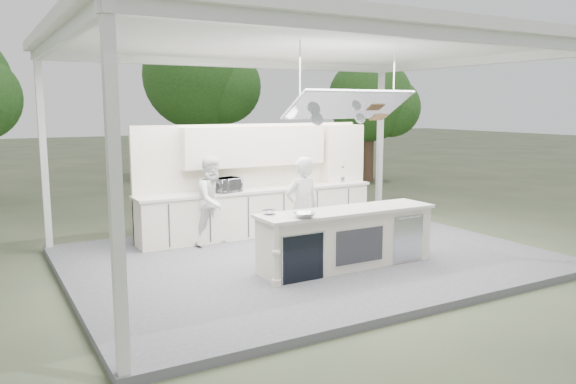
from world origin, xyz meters
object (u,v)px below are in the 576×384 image
back_counter (259,211)px  sous_chef (214,201)px  demo_island (346,238)px  head_chef (302,209)px

back_counter → sous_chef: bearing=-162.8°
demo_island → back_counter: size_ratio=0.61×
head_chef → sous_chef: bearing=-64.3°
back_counter → sous_chef: 1.24m
sous_chef → demo_island: bearing=-80.6°
demo_island → head_chef: (-0.42, 0.70, 0.41)m
sous_chef → back_counter: bearing=-1.5°
back_counter → demo_island: bearing=-86.4°
back_counter → sous_chef: (-1.13, -0.35, 0.37)m
head_chef → back_counter: bearing=-97.7°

